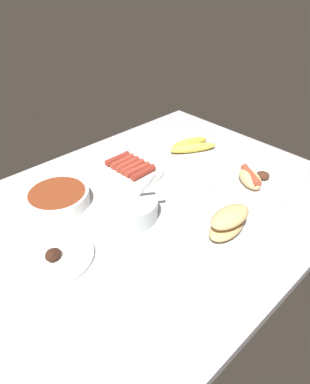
% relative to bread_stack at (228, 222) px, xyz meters
% --- Properties ---
extents(ground_plane, '(1.20, 0.90, 0.03)m').
position_rel_bread_stack_xyz_m(ground_plane, '(-0.06, 0.23, -0.05)').
color(ground_plane, '#B2B2B7').
extents(bread_stack, '(0.14, 0.08, 0.07)m').
position_rel_bread_stack_xyz_m(bread_stack, '(0.00, 0.00, 0.00)').
color(bread_stack, tan).
rests_on(bread_stack, ground_plane).
extents(bowl_coleslaw, '(0.15, 0.15, 0.16)m').
position_rel_bread_stack_xyz_m(bowl_coleslaw, '(-0.15, 0.23, -0.00)').
color(bowl_coleslaw, silver).
rests_on(bowl_coleslaw, ground_plane).
extents(plate_grilled_meat, '(0.20, 0.20, 0.04)m').
position_rel_bread_stack_xyz_m(plate_grilled_meat, '(-0.39, 0.24, -0.03)').
color(plate_grilled_meat, white).
rests_on(plate_grilled_meat, ground_plane).
extents(bowl_chili, '(0.19, 0.19, 0.04)m').
position_rel_bread_stack_xyz_m(bowl_chili, '(-0.27, 0.43, -0.01)').
color(bowl_chili, white).
rests_on(bowl_chili, ground_plane).
extents(plate_hotdog_assembled, '(0.26, 0.26, 0.06)m').
position_rel_bread_stack_xyz_m(plate_hotdog_assembled, '(0.23, 0.08, -0.02)').
color(plate_hotdog_assembled, white).
rests_on(plate_hotdog_assembled, ground_plane).
extents(banana_bunch, '(0.18, 0.13, 0.04)m').
position_rel_bread_stack_xyz_m(banana_bunch, '(0.28, 0.38, -0.02)').
color(banana_bunch, gold).
rests_on(banana_bunch, ground_plane).
extents(plate_sausages, '(0.24, 0.24, 0.03)m').
position_rel_bread_stack_xyz_m(plate_sausages, '(0.01, 0.43, -0.02)').
color(plate_sausages, white).
rests_on(plate_sausages, ground_plane).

